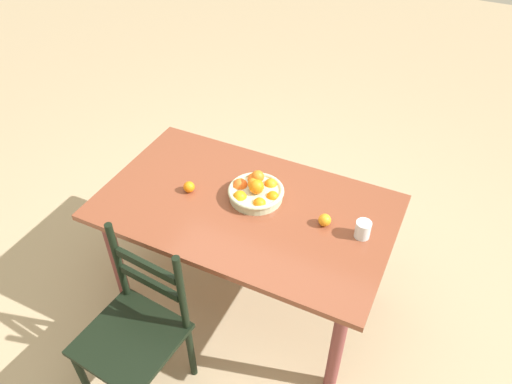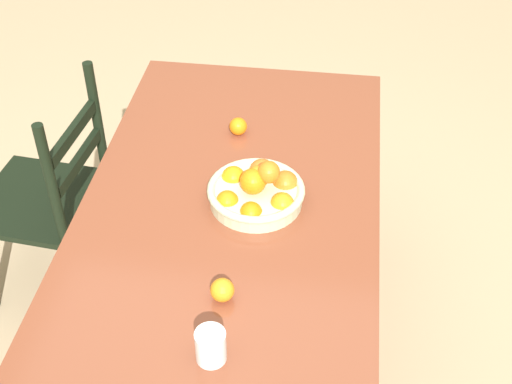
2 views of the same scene
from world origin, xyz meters
TOP-DOWN VIEW (x-y plane):
  - ground_plane at (0.00, 0.00)m, footprint 12.00×12.00m
  - dining_table at (0.00, 0.00)m, footprint 1.54×0.91m
  - chair_near_window at (0.22, 0.73)m, footprint 0.47×0.47m
  - fruit_bowl at (-0.02, -0.08)m, footprint 0.30×0.30m
  - orange_loose_0 at (-0.42, -0.04)m, footprint 0.06×0.06m
  - orange_loose_1 at (0.32, 0.03)m, footprint 0.06×0.06m
  - drinking_glass at (-0.61, -0.05)m, footprint 0.08×0.08m

SIDE VIEW (x-z plane):
  - ground_plane at x=0.00m, z-range 0.00..0.00m
  - chair_near_window at x=0.22m, z-range -0.03..0.90m
  - dining_table at x=0.00m, z-range 0.27..1.01m
  - orange_loose_1 at x=0.32m, z-range 0.74..0.80m
  - orange_loose_0 at x=-0.42m, z-range 0.74..0.80m
  - fruit_bowl at x=-0.02m, z-range 0.71..0.86m
  - drinking_glass at x=-0.61m, z-range 0.74..0.83m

